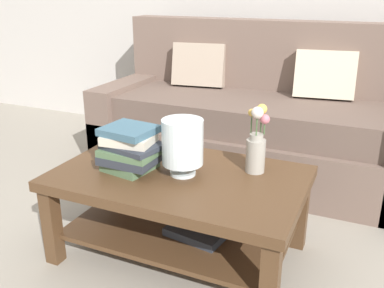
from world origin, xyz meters
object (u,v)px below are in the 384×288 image
Objects in this scene: coffee_table at (180,196)px; glass_hurricane_vase at (183,143)px; couch at (254,122)px; book_stack_main at (130,149)px; flower_pitcher at (256,145)px.

coffee_table is 0.28m from glass_hurricane_vase.
couch is at bearing 89.06° from coffee_table.
coffee_table is at bearing 12.38° from book_stack_main.
book_stack_main is 0.27m from glass_hurricane_vase.
flower_pitcher reaches higher than glass_hurricane_vase.
couch is at bearing 106.44° from flower_pitcher.
flower_pitcher is at bearing 29.63° from glass_hurricane_vase.
coffee_table is at bearing -90.94° from couch.
flower_pitcher is at bearing 22.04° from book_stack_main.
book_stack_main is at bearing -167.62° from coffee_table.
flower_pitcher is (0.31, 0.17, -0.02)m from glass_hurricane_vase.
flower_pitcher is (0.56, 0.23, 0.03)m from book_stack_main.
book_stack_main is (-0.26, -1.25, 0.19)m from couch.
glass_hurricane_vase reaches higher than coffee_table.
couch is 8.10× the size of glass_hurricane_vase.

